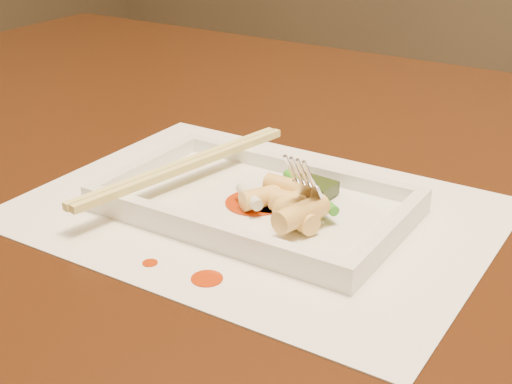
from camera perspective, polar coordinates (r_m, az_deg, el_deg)
The scene contains 24 objects.
table at distance 0.82m, azimuth 0.08°, elevation -2.97°, with size 1.40×0.90×0.75m.
placemat at distance 0.63m, azimuth 0.00°, elevation -1.56°, with size 0.40×0.30×0.00m, color white.
sauce_splatter_a at distance 0.53m, azimuth -3.94°, elevation -6.92°, with size 0.02×0.02×0.00m, color #B12E05.
sauce_splatter_b at distance 0.55m, azimuth -8.47°, elevation -5.63°, with size 0.01×0.01×0.00m, color #B12E05.
plate_base at distance 0.62m, azimuth 0.00°, elevation -1.17°, with size 0.26×0.16×0.01m, color white.
plate_rim_far at distance 0.68m, azimuth 3.34°, elevation 2.00°, with size 0.26×0.01×0.01m, color white.
plate_rim_near at distance 0.56m, azimuth -4.01°, elevation -2.95°, with size 0.26×0.01×0.01m, color white.
plate_rim_left at distance 0.69m, azimuth -8.77°, elevation 2.09°, with size 0.01×0.14×0.01m, color white.
plate_rim_right at distance 0.57m, azimuth 10.61°, elevation -3.07°, with size 0.01×0.14×0.01m, color white.
veg_piece at distance 0.64m, azimuth 4.60°, elevation 0.37°, with size 0.04×0.03×0.01m, color black.
scallion_white at distance 0.61m, azimuth -0.55°, elevation -0.34°, with size 0.01×0.01×0.04m, color #EAEACC.
scallion_green at distance 0.61m, azimuth 4.32°, elevation 0.04°, with size 0.01×0.01×0.09m, color #278D16.
chopstick_a at distance 0.66m, azimuth -6.04°, elevation 2.19°, with size 0.01×0.25×0.01m, color #E1D070.
chopstick_b at distance 0.65m, azimuth -5.49°, elevation 2.05°, with size 0.01×0.25×0.01m, color #E1D070.
fork at distance 0.58m, azimuth 6.87°, elevation 4.84°, with size 0.09×0.10×0.14m, color silver, non-canonical shape.
sauce_blob_0 at distance 0.62m, azimuth 1.21°, elevation -0.75°, with size 0.05×0.05×0.00m, color #B12E05.
sauce_blob_1 at distance 0.62m, azimuth -0.11°, elevation -0.86°, with size 0.05×0.05×0.00m, color #B12E05.
sauce_blob_2 at distance 0.62m, azimuth 1.14°, elevation -0.77°, with size 0.04×0.04×0.00m, color #B12E05.
rice_cake_0 at distance 0.58m, azimuth 3.21°, elevation -1.94°, with size 0.02×0.02×0.04m, color #F7D773.
rice_cake_1 at distance 0.60m, azimuth 3.33°, elevation -0.98°, with size 0.02×0.02×0.05m, color #F7D773.
rice_cake_2 at distance 0.61m, azimuth 2.57°, elevation 0.41°, with size 0.02×0.02×0.04m, color #F7D773.
rice_cake_3 at distance 0.61m, azimuth 0.76°, elevation -0.36°, with size 0.02×0.02×0.04m, color #F7D773.
rice_cake_4 at distance 0.59m, azimuth 2.87°, elevation -1.44°, with size 0.02×0.02×0.04m, color #F7D773.
rice_cake_5 at distance 0.57m, azimuth 3.63°, elevation -1.75°, with size 0.02×0.02×0.05m, color #F7D773.
Camera 1 is at (0.38, -0.61, 1.03)m, focal length 50.00 mm.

